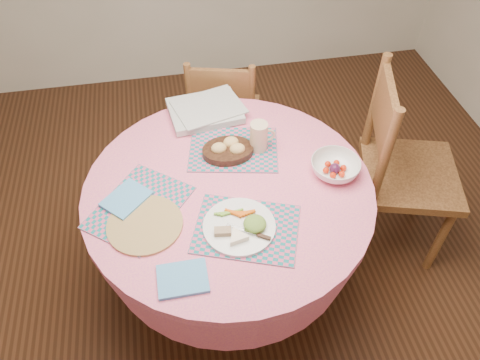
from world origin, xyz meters
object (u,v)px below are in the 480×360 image
Objects in this scene: latte_mug at (259,136)px; fruit_bowl at (335,167)px; wicker_trivet at (145,225)px; bread_bowl at (228,149)px; dinner_plate at (241,226)px; dining_table at (229,215)px; chair_right at (400,167)px; chair_back at (224,115)px.

latte_mug is 0.36m from fruit_bowl.
wicker_trivet is 0.52m from bread_bowl.
bread_bowl is (0.02, 0.43, 0.01)m from dinner_plate.
bread_bowl is at bearing 80.63° from dining_table.
wicker_trivet is (-1.25, -0.30, 0.20)m from chair_right.
dining_table is at bearing 179.36° from fruit_bowl.
dining_table is 5.52× the size of fruit_bowl.
chair_right is 0.51m from fruit_bowl.
latte_mug is at bearing 144.05° from fruit_bowl.
chair_right is at bearing 13.31° from wicker_trivet.
dining_table is 1.17× the size of chair_right.
dining_table is at bearing -99.37° from bread_bowl.
latte_mug is (0.14, 0.01, 0.04)m from bread_bowl.
bread_bowl is at bearing 87.15° from dinner_plate.
chair_back is 0.73m from latte_mug.
chair_right is 3.54× the size of wicker_trivet.
dinner_plate is at bearing 99.17° from chair_back.
bread_bowl is 1.02× the size of fruit_bowl.
bread_bowl is (0.39, 0.34, 0.03)m from wicker_trivet.
fruit_bowl is (0.47, -0.01, 0.23)m from dining_table.
chair_right is 0.77m from latte_mug.
latte_mug reaches higher than wicker_trivet.
chair_back reaches higher than wicker_trivet.
fruit_bowl is (0.44, -0.20, 0.00)m from bread_bowl.
chair_right reaches higher than fruit_bowl.
dining_table is 0.85m from chair_back.
latte_mug reaches higher than fruit_bowl.
bread_bowl is 0.48m from fruit_bowl.
fruit_bowl reaches higher than dinner_plate.
chair_right is 0.99m from dinner_plate.
bread_bowl is at bearing -175.32° from latte_mug.
chair_right reaches higher than bread_bowl.
latte_mug reaches higher than dinner_plate.
chair_back is at bearing 82.67° from dining_table.
chair_back reaches higher than dinner_plate.
wicker_trivet reaches higher than dining_table.
chair_right is 1.30m from wicker_trivet.
chair_back is 0.72m from bread_bowl.
bread_bowl reaches higher than wicker_trivet.
bread_bowl is at bearing 155.42° from fruit_bowl.
bread_bowl reaches higher than dining_table.
chair_back is at bearing 113.16° from fruit_bowl.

